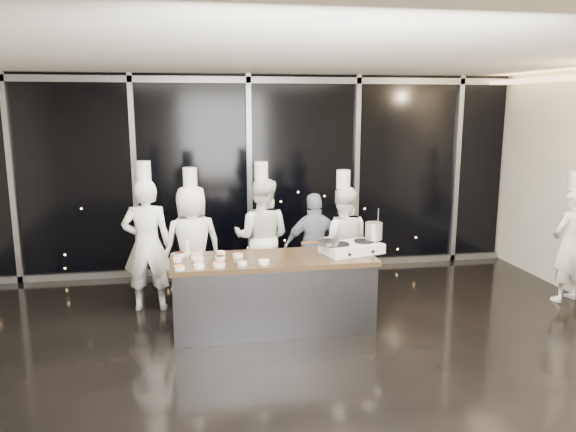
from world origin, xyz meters
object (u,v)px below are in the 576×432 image
demo_counter (273,293)px  frying_pan (328,242)px  chef_far_left (147,244)px  stove (352,248)px  stock_pot (374,231)px  guest (315,247)px  chef_left (192,244)px  chef_center (262,237)px  chef_right (342,243)px  chef_side (569,243)px

demo_counter → frying_pan: 0.91m
chef_far_left → stove: bearing=163.9°
frying_pan → stock_pot: 0.66m
demo_counter → frying_pan: (0.67, -0.03, 0.61)m
stove → guest: size_ratio=0.53×
chef_far_left → chef_left: bearing=-164.5°
frying_pan → demo_counter: bearing=163.1°
chef_left → chef_center: bearing=174.8°
stock_pot → chef_center: chef_center is taller
stove → stock_pot: (0.31, 0.08, 0.18)m
chef_far_left → chef_right: chef_far_left is taller
chef_center → chef_right: chef_center is taller
frying_pan → stock_pot: bearing=-0.8°
guest → demo_counter: bearing=52.3°
chef_side → chef_far_left: bearing=-27.0°
guest → chef_center: bearing=-23.0°
chef_side → frying_pan: bearing=-15.6°
stove → chef_left: bearing=137.8°
chef_left → frying_pan: bearing=131.5°
stock_pot → chef_far_left: 2.98m
chef_center → guest: chef_center is taller
chef_center → guest: size_ratio=1.27×
frying_pan → stove: bearing=-2.1°
demo_counter → chef_far_left: (-1.55, 0.94, 0.45)m
stock_pot → chef_side: size_ratio=0.12×
chef_far_left → chef_left: (0.59, 0.13, -0.06)m
frying_pan → chef_center: 1.43m
chef_far_left → chef_side: (5.75, -0.68, -0.08)m
frying_pan → stock_pot: stock_pot is taller
frying_pan → chef_far_left: 2.43m
chef_far_left → chef_side: 5.79m
chef_right → chef_left: bearing=8.0°
demo_counter → stove: (1.00, 0.04, 0.51)m
chef_left → stove: bearing=137.8°
chef_right → frying_pan: bearing=77.6°
stove → frying_pan: (-0.33, -0.07, 0.10)m
stove → chef_left: 2.21m
demo_counter → stock_pot: (1.31, 0.13, 0.70)m
demo_counter → frying_pan: frying_pan is taller
chef_far_left → chef_side: bearing=176.6°
frying_pan → chef_side: (3.53, 0.29, -0.24)m
stock_pot → chef_side: 2.91m
chef_left → chef_side: 5.22m
demo_counter → guest: 1.21m
chef_center → guest: (0.71, -0.32, -0.10)m
chef_far_left → chef_right: (2.66, -0.08, -0.09)m
stock_pot → chef_far_left: (-2.86, 0.82, -0.24)m
stock_pot → chef_far_left: chef_far_left is taller
stove → chef_side: chef_side is taller
chef_center → chef_side: (4.17, -0.97, -0.04)m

